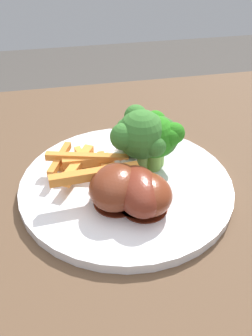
{
  "coord_description": "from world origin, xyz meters",
  "views": [
    {
      "loc": [
        -0.11,
        -0.34,
        1.05
      ],
      "look_at": [
        -0.04,
        0.01,
        0.79
      ],
      "focal_mm": 38.56,
      "sensor_mm": 36.0,
      "label": 1
    }
  ],
  "objects": [
    {
      "name": "broccoli_floret_front",
      "position": [
        0.01,
        0.04,
        0.81
      ],
      "size": [
        0.06,
        0.05,
        0.07
      ],
      "color": "#8DBC58",
      "rests_on": "dinner_plate"
    },
    {
      "name": "dining_table",
      "position": [
        0.0,
        0.0,
        0.64
      ],
      "size": [
        1.17,
        0.68,
        0.76
      ],
      "color": "brown",
      "rests_on": "ground_plane"
    },
    {
      "name": "dinner_plate",
      "position": [
        -0.04,
        0.01,
        0.76
      ],
      "size": [
        0.26,
        0.26,
        0.01
      ],
      "primitive_type": "cylinder",
      "color": "white",
      "rests_on": "dining_table"
    },
    {
      "name": "chicken_drumstick_near",
      "position": [
        -0.03,
        -0.04,
        0.79
      ],
      "size": [
        0.07,
        0.13,
        0.04
      ],
      "color": "#501B0E",
      "rests_on": "dinner_plate"
    },
    {
      "name": "broccoli_floret_back",
      "position": [
        -0.02,
        0.03,
        0.82
      ],
      "size": [
        0.07,
        0.07,
        0.08
      ],
      "color": "#8EB350",
      "rests_on": "dinner_plate"
    },
    {
      "name": "carrot_fries_pile",
      "position": [
        -0.08,
        0.03,
        0.79
      ],
      "size": [
        0.13,
        0.11,
        0.04
      ],
      "color": "orange",
      "rests_on": "dinner_plate"
    },
    {
      "name": "chicken_drumstick_far",
      "position": [
        -0.06,
        -0.02,
        0.79
      ],
      "size": [
        0.09,
        0.12,
        0.05
      ],
      "color": "#4E1C0F",
      "rests_on": "dinner_plate"
    },
    {
      "name": "chicken_drumstick_extra",
      "position": [
        -0.04,
        -0.03,
        0.79
      ],
      "size": [
        0.06,
        0.13,
        0.04
      ],
      "color": "#50190F",
      "rests_on": "dinner_plate"
    },
    {
      "name": "broccoli_floret_middle",
      "position": [
        0.0,
        0.03,
        0.82
      ],
      "size": [
        0.06,
        0.06,
        0.07
      ],
      "color": "#86BA49",
      "rests_on": "dinner_plate"
    }
  ]
}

